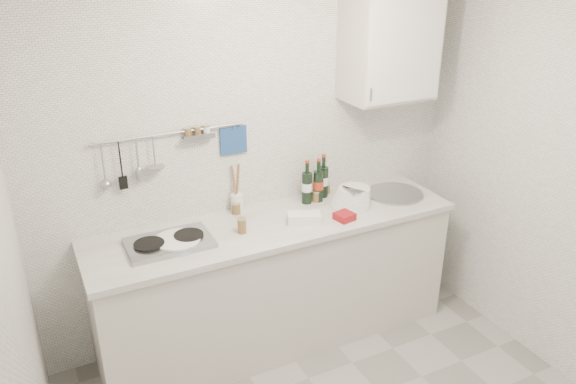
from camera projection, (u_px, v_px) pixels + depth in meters
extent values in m
cube|color=silver|center=(256.00, 159.00, 3.75)|extent=(3.00, 0.02, 2.50)
cube|color=silver|center=(25.00, 350.00, 1.99)|extent=(0.02, 2.80, 2.50)
cube|color=beige|center=(276.00, 284.00, 3.83)|extent=(2.40, 0.60, 0.88)
cube|color=silver|center=(276.00, 224.00, 3.64)|extent=(2.44, 0.64, 0.04)
cube|color=black|center=(275.00, 329.00, 4.00)|extent=(2.34, 0.52, 0.10)
cube|color=#93969B|center=(169.00, 243.00, 3.34)|extent=(0.50, 0.32, 0.03)
cylinder|color=black|center=(149.00, 244.00, 3.28)|extent=(0.18, 0.18, 0.01)
cylinder|color=black|center=(189.00, 235.00, 3.38)|extent=(0.18, 0.18, 0.01)
cylinder|color=#93969B|center=(395.00, 194.00, 4.02)|extent=(0.40, 0.40, 0.02)
cylinder|color=#93969B|center=(395.00, 201.00, 4.04)|extent=(0.34, 0.34, 0.10)
cylinder|color=#93969B|center=(169.00, 134.00, 3.38)|extent=(0.95, 0.02, 0.02)
cube|color=navy|center=(233.00, 140.00, 3.60)|extent=(0.18, 0.02, 0.18)
cube|color=beige|center=(390.00, 46.00, 3.69)|extent=(0.60, 0.35, 0.70)
cube|color=white|center=(407.00, 50.00, 3.54)|extent=(0.56, 0.01, 0.66)
cylinder|color=#93969B|center=(371.00, 94.00, 3.52)|extent=(0.01, 0.01, 0.08)
cylinder|color=#525FBC|center=(176.00, 245.00, 3.34)|extent=(0.29, 0.29, 0.01)
cylinder|color=#525FBC|center=(177.00, 242.00, 3.34)|extent=(0.28, 0.28, 0.01)
cylinder|color=#525FBC|center=(177.00, 240.00, 3.34)|extent=(0.28, 0.28, 0.01)
cylinder|color=white|center=(350.00, 205.00, 3.84)|extent=(0.27, 0.27, 0.01)
cylinder|color=white|center=(351.00, 203.00, 3.84)|extent=(0.26, 0.26, 0.01)
cylinder|color=white|center=(351.00, 201.00, 3.84)|extent=(0.25, 0.25, 0.01)
cylinder|color=white|center=(352.00, 199.00, 3.85)|extent=(0.25, 0.25, 0.01)
cylinder|color=white|center=(352.00, 197.00, 3.85)|extent=(0.24, 0.24, 0.01)
cylinder|color=white|center=(353.00, 195.00, 3.85)|extent=(0.24, 0.24, 0.01)
cylinder|color=white|center=(353.00, 193.00, 3.85)|extent=(0.23, 0.23, 0.01)
cylinder|color=white|center=(354.00, 191.00, 3.85)|extent=(0.22, 0.22, 0.01)
cylinder|color=white|center=(354.00, 189.00, 3.85)|extent=(0.22, 0.22, 0.01)
cube|color=white|center=(304.00, 218.00, 3.61)|extent=(0.24, 0.18, 0.06)
cube|color=#A6121D|center=(344.00, 216.00, 3.65)|extent=(0.13, 0.13, 0.05)
cylinder|color=white|center=(237.00, 203.00, 3.75)|extent=(0.08, 0.08, 0.13)
cylinder|color=#99693D|center=(238.00, 181.00, 3.69)|extent=(0.03, 0.06, 0.25)
cylinder|color=#99693D|center=(234.00, 182.00, 3.69)|extent=(0.04, 0.05, 0.23)
cylinder|color=brown|center=(236.00, 209.00, 3.72)|extent=(0.06, 0.06, 0.07)
cylinder|color=tan|center=(236.00, 203.00, 3.71)|extent=(0.06, 0.06, 0.01)
cylinder|color=brown|center=(326.00, 189.00, 4.03)|extent=(0.06, 0.06, 0.07)
cylinder|color=tan|center=(326.00, 184.00, 4.02)|extent=(0.06, 0.06, 0.01)
cylinder|color=brown|center=(316.00, 197.00, 3.90)|extent=(0.06, 0.06, 0.07)
cylinder|color=tan|center=(316.00, 191.00, 3.89)|extent=(0.06, 0.06, 0.01)
cylinder|color=brown|center=(242.00, 226.00, 3.47)|extent=(0.05, 0.05, 0.09)
cylinder|color=tan|center=(242.00, 218.00, 3.45)|extent=(0.06, 0.06, 0.01)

